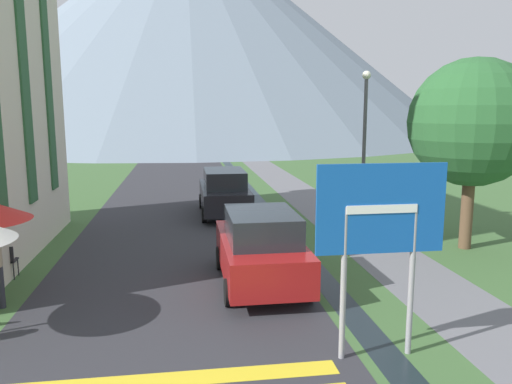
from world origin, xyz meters
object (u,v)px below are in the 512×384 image
at_px(tree_by_path, 473,123).
at_px(cafe_chair_far_left, 7,259).
at_px(parked_car_near, 261,248).
at_px(road_sign, 381,227).
at_px(parked_car_far, 224,192).
at_px(streetlamp, 364,139).

bearing_deg(tree_by_path, cafe_chair_far_left, -175.69).
bearing_deg(parked_car_near, cafe_chair_far_left, 168.20).
height_order(cafe_chair_far_left, tree_by_path, tree_by_path).
relative_size(parked_car_near, cafe_chair_far_left, 4.81).
height_order(parked_car_near, cafe_chair_far_left, parked_car_near).
bearing_deg(parked_car_near, road_sign, -69.67).
height_order(road_sign, parked_car_near, road_sign).
height_order(parked_car_far, cafe_chair_far_left, parked_car_far).
distance_m(streetlamp, tree_by_path, 3.37).
bearing_deg(cafe_chair_far_left, streetlamp, 18.54).
xyz_separation_m(cafe_chair_far_left, tree_by_path, (12.80, 0.96, 3.26)).
relative_size(cafe_chair_far_left, streetlamp, 0.16).
relative_size(road_sign, parked_car_near, 0.81).
bearing_deg(cafe_chair_far_left, road_sign, -32.36).
height_order(parked_car_far, tree_by_path, tree_by_path).
xyz_separation_m(road_sign, cafe_chair_far_left, (-7.57, 5.07, -1.76)).
bearing_deg(road_sign, parked_car_near, 110.33).
distance_m(parked_car_far, streetlamp, 6.17).
xyz_separation_m(road_sign, tree_by_path, (5.24, 6.03, 1.51)).
bearing_deg(parked_car_far, cafe_chair_far_left, -130.85).
distance_m(parked_car_near, parked_car_far, 8.20).
distance_m(parked_car_far, tree_by_path, 9.50).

